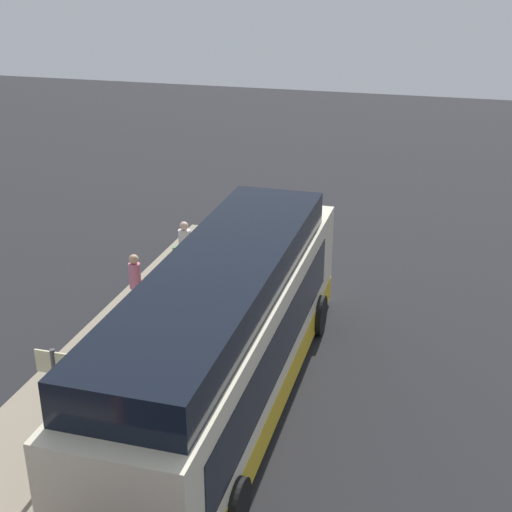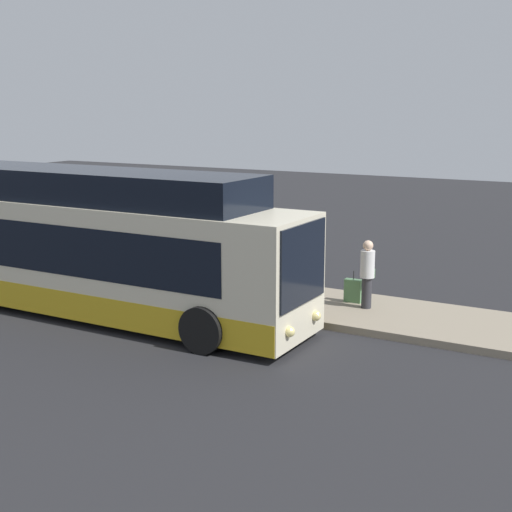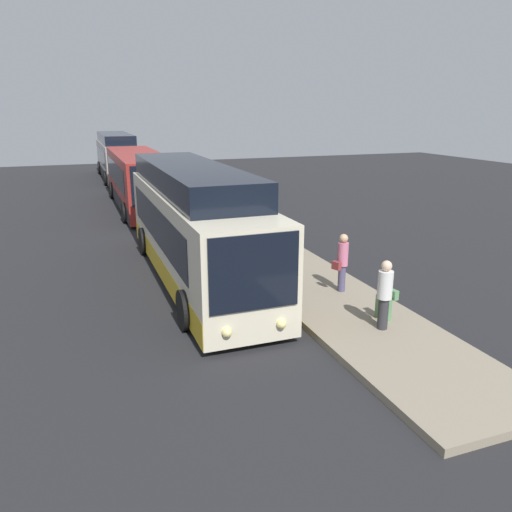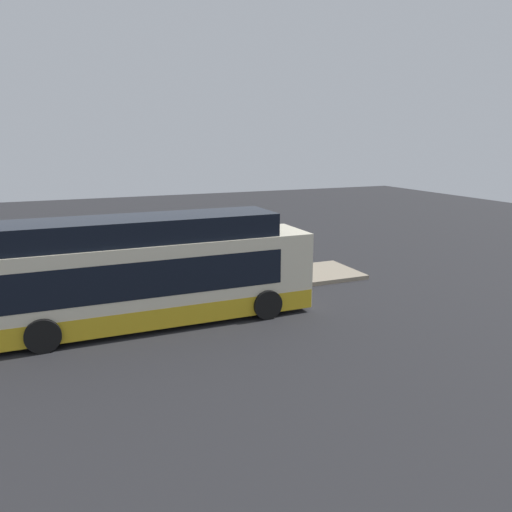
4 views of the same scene
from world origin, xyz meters
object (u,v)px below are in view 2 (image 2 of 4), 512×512
at_px(suitcase, 353,291).
at_px(passenger_with_bags, 367,271).
at_px(trash_bin, 143,276).
at_px(sign_post, 89,226).
at_px(passenger_boarding, 173,262).
at_px(passenger_waiting, 280,257).
at_px(bus_lead, 99,250).

bearing_deg(suitcase, passenger_with_bags, -34.46).
relative_size(passenger_with_bags, trash_bin, 2.76).
distance_m(passenger_with_bags, sign_post, 8.81).
height_order(passenger_boarding, passenger_with_bags, passenger_with_bags).
distance_m(passenger_with_bags, suitcase, 0.91).
height_order(passenger_boarding, passenger_waiting, passenger_waiting).
bearing_deg(passenger_with_bags, sign_post, 176.26).
bearing_deg(passenger_waiting, trash_bin, 3.55).
bearing_deg(passenger_waiting, suitcase, 161.11).
distance_m(bus_lead, passenger_waiting, 5.04).
height_order(suitcase, sign_post, sign_post).
relative_size(passenger_with_bags, sign_post, 0.73).
bearing_deg(bus_lead, trash_bin, 99.01).
bearing_deg(suitcase, passenger_waiting, 179.96).
bearing_deg(sign_post, passenger_boarding, -4.96).
distance_m(passenger_boarding, trash_bin, 1.18).
bearing_deg(trash_bin, bus_lead, -80.99).
relative_size(bus_lead, trash_bin, 17.89).
height_order(passenger_with_bags, sign_post, sign_post).
bearing_deg(passenger_boarding, suitcase, 152.96).
bearing_deg(passenger_waiting, sign_post, -7.87).
xyz_separation_m(bus_lead, suitcase, (5.58, 3.72, -1.21)).
bearing_deg(passenger_boarding, bus_lead, 29.35).
bearing_deg(bus_lead, suitcase, 33.73).
xyz_separation_m(sign_post, trash_bin, (2.31, -0.36, -1.24)).
height_order(sign_post, trash_bin, sign_post).
height_order(bus_lead, suitcase, bus_lead).
xyz_separation_m(passenger_waiting, suitcase, (2.23, -0.00, -0.68)).
bearing_deg(passenger_with_bags, passenger_waiting, 163.63).
relative_size(passenger_boarding, suitcase, 1.89).
distance_m(bus_lead, suitcase, 6.81).
relative_size(bus_lead, passenger_waiting, 6.49).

